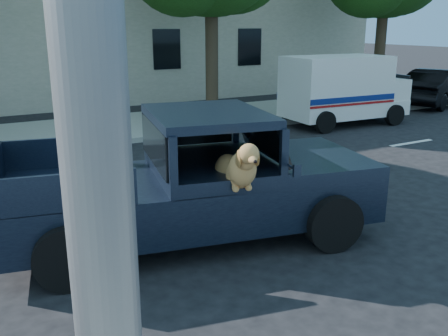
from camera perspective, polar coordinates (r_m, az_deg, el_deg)
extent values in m
plane|color=black|center=(7.43, -0.29, -9.52)|extent=(120.00, 120.00, 0.00)
cube|color=gray|center=(15.71, -16.97, 3.94)|extent=(60.00, 4.00, 0.15)
cylinder|color=#332619|center=(17.54, -1.41, 12.87)|extent=(0.44, 0.44, 4.40)
cylinder|color=#332619|center=(22.45, 17.39, 12.89)|extent=(0.44, 0.44, 4.40)
cube|color=black|center=(7.68, -3.75, -3.26)|extent=(5.84, 3.21, 0.70)
cube|color=black|center=(8.22, 9.59, 1.03)|extent=(1.99, 2.40, 0.17)
cube|color=black|center=(7.43, -1.93, 6.01)|extent=(2.03, 2.33, 0.13)
cube|color=black|center=(7.77, 4.22, 3.65)|extent=(0.64, 1.84, 0.60)
cube|color=black|center=(7.30, 0.77, -2.59)|extent=(0.69, 0.69, 0.40)
cube|color=black|center=(6.64, 8.35, -0.28)|extent=(0.11, 0.07, 0.17)
cube|color=silver|center=(17.06, 13.52, 6.69)|extent=(4.16, 2.07, 0.48)
cube|color=silver|center=(16.70, 12.70, 9.89)|extent=(3.38, 2.02, 1.45)
cube|color=silver|center=(18.04, 17.60, 8.74)|extent=(0.97, 1.83, 0.68)
cube|color=navy|center=(16.05, 14.65, 7.61)|extent=(3.28, 0.21, 0.17)
cube|color=#9E0F0F|center=(16.08, 14.61, 7.07)|extent=(3.28, 0.21, 0.07)
imported|color=black|center=(22.15, 23.30, 8.46)|extent=(2.83, 4.72, 1.47)
cube|color=yellow|center=(2.31, -14.88, -5.42)|extent=(0.19, 0.03, 0.47)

